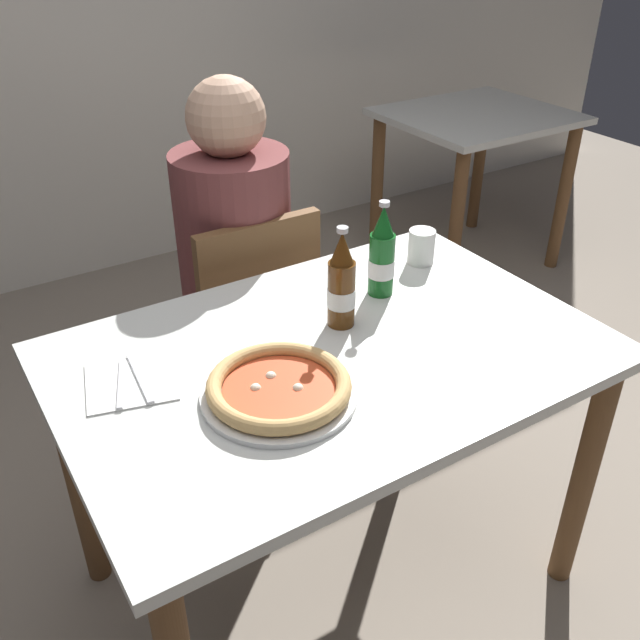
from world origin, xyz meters
TOP-DOWN VIEW (x-y plane):
  - ground_plane at (0.00, 0.00)m, footprint 8.00×8.00m
  - dining_table_main at (0.00, 0.00)m, footprint 1.20×0.80m
  - chair_behind_table at (0.08, 0.61)m, footprint 0.40×0.40m
  - diner_seated at (0.08, 0.66)m, footprint 0.34×0.34m
  - dining_table_background at (1.62, 1.27)m, footprint 0.80×0.70m
  - pizza_margherita_near at (-0.18, -0.09)m, footprint 0.32×0.32m
  - beer_bottle_left at (0.08, 0.08)m, footprint 0.07×0.07m
  - beer_bottle_center at (0.24, 0.15)m, footprint 0.07×0.07m
  - napkin_with_cutlery at (-0.42, 0.12)m, footprint 0.22×0.22m
  - paper_cup at (0.44, 0.23)m, footprint 0.07×0.07m

SIDE VIEW (x-z plane):
  - ground_plane at x=0.00m, z-range 0.00..0.00m
  - chair_behind_table at x=0.08m, z-range 0.06..0.91m
  - diner_seated at x=0.08m, z-range -0.02..1.19m
  - dining_table_background at x=1.62m, z-range 0.22..0.97m
  - dining_table_main at x=0.00m, z-range 0.26..1.01m
  - napkin_with_cutlery at x=-0.42m, z-range 0.75..0.76m
  - pizza_margherita_near at x=-0.18m, z-range 0.75..0.79m
  - paper_cup at x=0.44m, z-range 0.75..0.84m
  - beer_bottle_left at x=0.08m, z-range 0.73..0.98m
  - beer_bottle_center at x=0.24m, z-range 0.73..0.98m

